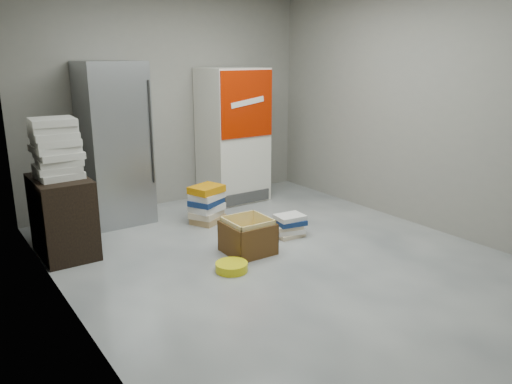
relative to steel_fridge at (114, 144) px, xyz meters
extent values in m
plane|color=beige|center=(0.90, -2.13, -0.95)|extent=(5.00, 5.00, 0.00)
cube|color=gray|center=(0.90, 0.37, 0.45)|extent=(4.00, 0.04, 2.80)
cube|color=gray|center=(-1.10, -2.13, 0.45)|extent=(0.04, 5.00, 2.80)
cube|color=gray|center=(2.90, -2.13, 0.45)|extent=(0.04, 5.00, 2.80)
cube|color=#A9ACB1|center=(0.00, 0.00, 0.00)|extent=(0.70, 0.70, 1.90)
cylinder|color=#333333|center=(0.32, -0.36, 0.15)|extent=(0.02, 0.02, 1.19)
cube|color=silver|center=(1.65, 0.00, -0.05)|extent=(0.80, 0.70, 1.80)
cube|color=#A61A00|center=(1.65, -0.36, 0.40)|extent=(0.78, 0.02, 0.85)
cube|color=white|center=(1.65, -0.37, 0.43)|extent=(0.50, 0.01, 0.14)
cube|color=#3F3F3F|center=(1.65, -0.36, -0.85)|extent=(0.70, 0.02, 0.15)
cube|color=black|center=(-0.83, -0.73, -0.55)|extent=(0.50, 0.80, 0.80)
cube|color=silver|center=(-0.83, -0.74, -0.12)|extent=(0.42, 0.42, 0.06)
cube|color=silver|center=(-0.83, -0.73, -0.05)|extent=(0.40, 0.40, 0.06)
cube|color=silver|center=(-0.81, -0.73, 0.01)|extent=(0.43, 0.43, 0.06)
cube|color=silver|center=(-0.81, -0.74, 0.08)|extent=(0.41, 0.41, 0.06)
cube|color=silver|center=(-0.83, -0.73, 0.14)|extent=(0.42, 0.42, 0.06)
cube|color=silver|center=(-0.82, -0.74, 0.21)|extent=(0.40, 0.40, 0.06)
cube|color=silver|center=(-0.83, -0.73, 0.27)|extent=(0.40, 0.40, 0.06)
cube|color=silver|center=(-0.83, -0.72, 0.34)|extent=(0.42, 0.42, 0.06)
cube|color=silver|center=(-0.83, -0.74, 0.40)|extent=(0.43, 0.43, 0.06)
cube|color=tan|center=(0.84, -0.70, -0.91)|extent=(0.46, 0.43, 0.08)
cube|color=beige|center=(0.83, -0.70, -0.83)|extent=(0.47, 0.44, 0.07)
cube|color=white|center=(0.83, -0.70, -0.76)|extent=(0.45, 0.40, 0.08)
cube|color=navy|center=(0.82, -0.71, -0.68)|extent=(0.47, 0.43, 0.07)
cube|color=white|center=(0.84, -0.71, -0.61)|extent=(0.46, 0.42, 0.08)
cube|color=orange|center=(0.83, -0.71, -0.53)|extent=(0.45, 0.40, 0.08)
cube|color=beige|center=(1.36, -1.63, -0.93)|extent=(0.32, 0.25, 0.05)
cube|color=white|center=(1.36, -1.63, -0.88)|extent=(0.37, 0.32, 0.05)
cube|color=beige|center=(1.34, -1.62, -0.83)|extent=(0.36, 0.31, 0.04)
cube|color=navy|center=(1.37, -1.64, -0.78)|extent=(0.35, 0.30, 0.06)
cube|color=white|center=(1.37, -1.63, -0.73)|extent=(0.33, 0.27, 0.05)
cube|color=yellow|center=(0.72, -1.76, -0.94)|extent=(0.43, 0.43, 0.01)
cube|color=brown|center=(0.72, -1.54, -0.79)|extent=(0.45, 0.02, 0.32)
cube|color=brown|center=(0.72, -1.99, -0.79)|extent=(0.45, 0.02, 0.32)
cube|color=brown|center=(0.50, -1.76, -0.79)|extent=(0.02, 0.45, 0.32)
cube|color=brown|center=(0.94, -1.77, -0.79)|extent=(0.02, 0.45, 0.32)
cube|color=yellow|center=(0.72, -1.56, -0.77)|extent=(0.42, 0.02, 0.37)
cube|color=yellow|center=(0.72, -1.97, -0.77)|extent=(0.42, 0.02, 0.37)
cube|color=yellow|center=(0.52, -1.76, -0.77)|extent=(0.02, 0.42, 0.37)
cube|color=yellow|center=(0.92, -1.77, -0.77)|extent=(0.02, 0.42, 0.37)
cylinder|color=yellow|center=(0.34, -2.06, -0.91)|extent=(0.31, 0.31, 0.08)
camera|label=1|loc=(-1.93, -5.76, 1.02)|focal=35.00mm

